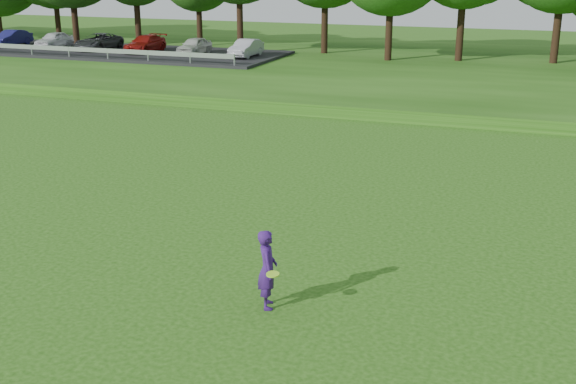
% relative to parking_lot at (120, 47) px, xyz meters
% --- Properties ---
extents(ground, '(140.00, 140.00, 0.00)m').
position_rel_parking_lot_xyz_m(ground, '(24.05, -32.82, -1.06)').
color(ground, '#1C460D').
rests_on(ground, ground).
extents(berm, '(130.00, 30.00, 0.60)m').
position_rel_parking_lot_xyz_m(berm, '(24.05, 1.18, -0.76)').
color(berm, '#1C460D').
rests_on(berm, ground).
extents(walking_path, '(130.00, 1.60, 0.04)m').
position_rel_parking_lot_xyz_m(walking_path, '(24.05, -12.82, -1.04)').
color(walking_path, gray).
rests_on(walking_path, ground).
extents(parking_lot, '(24.00, 9.00, 1.38)m').
position_rel_parking_lot_xyz_m(parking_lot, '(0.00, 0.00, 0.00)').
color(parking_lot, black).
rests_on(parking_lot, berm).
extents(woman, '(0.74, 0.90, 1.77)m').
position_rel_parking_lot_xyz_m(woman, '(24.91, -33.10, -0.17)').
color(woman, '#381665').
rests_on(woman, ground).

